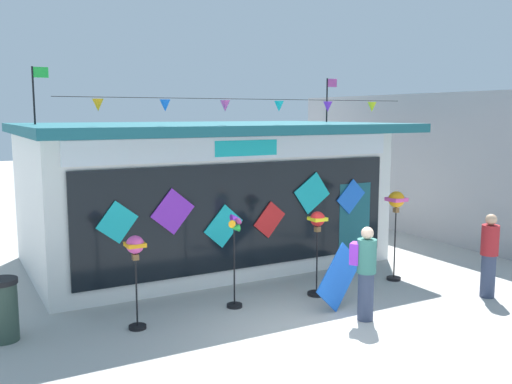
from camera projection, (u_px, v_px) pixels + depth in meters
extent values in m
plane|color=#ADAAA5|center=(320.00, 334.00, 9.38)|extent=(80.00, 80.00, 0.00)
cube|color=silver|center=(201.00, 196.00, 14.05)|extent=(8.08, 4.69, 3.20)
cube|color=#195660|center=(209.00, 128.00, 13.35)|extent=(8.48, 5.74, 0.20)
cube|color=silver|center=(246.00, 148.00, 11.80)|extent=(7.43, 0.08, 0.47)
cube|color=#19B7BC|center=(246.00, 148.00, 11.77)|extent=(1.45, 0.04, 0.33)
cube|color=black|center=(246.00, 216.00, 12.00)|extent=(7.27, 0.06, 2.25)
cube|color=#195660|center=(354.00, 225.00, 13.46)|extent=(0.90, 0.07, 2.00)
cube|color=#19B7BC|center=(117.00, 222.00, 10.61)|extent=(0.82, 0.03, 0.83)
cube|color=purple|center=(173.00, 212.00, 11.13)|extent=(0.92, 0.03, 0.93)
cube|color=#19B7BC|center=(223.00, 226.00, 11.71)|extent=(0.89, 0.03, 0.91)
cube|color=red|center=(269.00, 220.00, 12.23)|extent=(0.78, 0.03, 0.80)
cube|color=#19B7BC|center=(312.00, 193.00, 12.69)|extent=(0.96, 0.03, 0.94)
cube|color=blue|center=(351.00, 197.00, 13.24)|extent=(0.82, 0.03, 0.83)
cylinder|color=black|center=(253.00, 99.00, 11.39)|extent=(7.76, 0.01, 0.01)
cone|color=orange|center=(98.00, 105.00, 9.93)|extent=(0.20, 0.20, 0.22)
cone|color=blue|center=(165.00, 105.00, 10.52)|extent=(0.20, 0.20, 0.22)
cone|color=#EA4CA3|center=(225.00, 106.00, 11.11)|extent=(0.20, 0.20, 0.22)
cone|color=#19B7BC|center=(279.00, 106.00, 11.71)|extent=(0.20, 0.20, 0.22)
cone|color=purple|center=(328.00, 107.00, 12.30)|extent=(0.20, 0.20, 0.22)
cone|color=yellow|center=(372.00, 107.00, 12.89)|extent=(0.20, 0.20, 0.22)
cylinder|color=black|center=(34.00, 95.00, 11.90)|extent=(0.04, 0.04, 1.21)
cube|color=green|center=(40.00, 72.00, 11.91)|extent=(0.32, 0.02, 0.22)
cylinder|color=black|center=(327.00, 100.00, 15.53)|extent=(0.04, 0.04, 1.18)
cube|color=#EA4CA3|center=(332.00, 83.00, 15.54)|extent=(0.32, 0.02, 0.22)
cylinder|color=black|center=(138.00, 327.00, 9.62)|extent=(0.30, 0.30, 0.06)
cylinder|color=black|center=(136.00, 291.00, 9.53)|extent=(0.03, 0.03, 1.31)
sphere|color=#EA4CA3|center=(135.00, 245.00, 9.42)|extent=(0.31, 0.31, 0.31)
cube|color=orange|center=(135.00, 245.00, 9.42)|extent=(0.31, 0.31, 0.07)
cube|color=brown|center=(135.00, 257.00, 9.45)|extent=(0.10, 0.10, 0.10)
cylinder|color=black|center=(234.00, 305.00, 10.70)|extent=(0.30, 0.30, 0.06)
cylinder|color=black|center=(234.00, 265.00, 10.59)|extent=(0.03, 0.03, 1.63)
cylinder|color=black|center=(235.00, 223.00, 10.44)|extent=(0.06, 0.04, 0.06)
cone|color=#EA4CA3|center=(240.00, 222.00, 10.49)|extent=(0.14, 0.15, 0.14)
cone|color=purple|center=(235.00, 218.00, 10.43)|extent=(0.15, 0.14, 0.14)
cone|color=orange|center=(230.00, 223.00, 10.39)|extent=(0.14, 0.15, 0.14)
cone|color=green|center=(235.00, 228.00, 10.45)|extent=(0.15, 0.14, 0.14)
cylinder|color=black|center=(316.00, 294.00, 11.40)|extent=(0.37, 0.37, 0.06)
cylinder|color=black|center=(317.00, 261.00, 11.30)|extent=(0.03, 0.03, 1.42)
sphere|color=red|center=(318.00, 219.00, 11.19)|extent=(0.30, 0.30, 0.30)
cube|color=yellow|center=(318.00, 219.00, 11.19)|extent=(0.30, 0.30, 0.07)
cube|color=brown|center=(317.00, 229.00, 11.22)|extent=(0.10, 0.10, 0.10)
cylinder|color=black|center=(394.00, 278.00, 12.45)|extent=(0.31, 0.31, 0.06)
cylinder|color=black|center=(395.00, 244.00, 12.34)|extent=(0.03, 0.03, 1.62)
sphere|color=orange|center=(396.00, 199.00, 12.20)|extent=(0.35, 0.35, 0.35)
cube|color=#EA4CA3|center=(396.00, 199.00, 12.20)|extent=(0.36, 0.36, 0.08)
cube|color=brown|center=(396.00, 210.00, 12.24)|extent=(0.10, 0.10, 0.10)
cylinder|color=#333D56|center=(488.00, 276.00, 11.24)|extent=(0.28, 0.28, 0.86)
cylinder|color=maroon|center=(490.00, 240.00, 11.14)|extent=(0.34, 0.34, 0.60)
sphere|color=tan|center=(491.00, 220.00, 11.08)|extent=(0.22, 0.22, 0.22)
cylinder|color=#333D56|center=(366.00, 296.00, 9.98)|extent=(0.28, 0.28, 0.86)
cylinder|color=#337066|center=(367.00, 256.00, 9.88)|extent=(0.34, 0.34, 0.60)
sphere|color=beige|center=(367.00, 233.00, 9.82)|extent=(0.22, 0.22, 0.22)
cube|color=purple|center=(356.00, 253.00, 9.96)|extent=(0.30, 0.28, 0.38)
cylinder|color=#2D4238|center=(3.00, 312.00, 9.06)|extent=(0.48, 0.48, 0.94)
cylinder|color=black|center=(1.00, 281.00, 8.99)|extent=(0.52, 0.52, 0.08)
cube|color=blue|center=(339.00, 277.00, 10.55)|extent=(1.22, 0.31, 1.22)
cube|color=#99999E|center=(476.00, 159.00, 19.17)|extent=(7.22, 9.68, 4.21)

